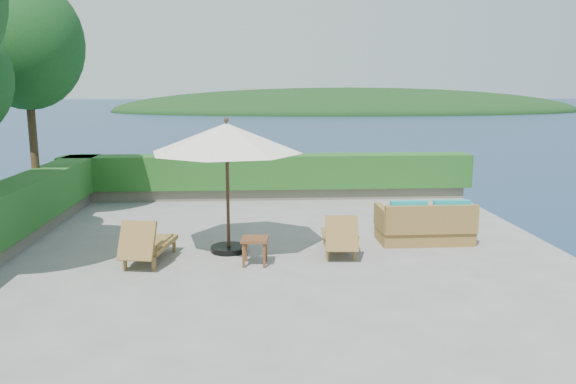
{
  "coord_description": "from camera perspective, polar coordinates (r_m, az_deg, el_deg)",
  "views": [
    {
      "loc": [
        -0.45,
        -11.32,
        3.37
      ],
      "look_at": [
        0.3,
        0.8,
        1.1
      ],
      "focal_mm": 35.0,
      "sensor_mm": 36.0,
      "label": 1
    }
  ],
  "objects": [
    {
      "name": "foundation",
      "position": [
        12.35,
        -1.19,
        -12.89
      ],
      "size": [
        12.0,
        12.0,
        3.0
      ],
      "primitive_type": "cube",
      "color": "#524A41",
      "rests_on": "ocean"
    },
    {
      "name": "offshore_island",
      "position": [
        153.58,
        6.07,
        8.17
      ],
      "size": [
        126.0,
        57.6,
        12.6
      ],
      "primitive_type": "ellipsoid",
      "color": "black",
      "rests_on": "ocean"
    },
    {
      "name": "lounge_left",
      "position": [
        11.26,
        -14.09,
        -5.09
      ],
      "size": [
        0.94,
        1.71,
        0.93
      ],
      "rotation": [
        0.0,
        0.0,
        -0.18
      ],
      "color": "brown",
      "rests_on": "ground"
    },
    {
      "name": "ocean",
      "position": [
        13.0,
        -1.16,
        -18.76
      ],
      "size": [
        600.0,
        600.0,
        0.0
      ],
      "primitive_type": "plane",
      "color": "#162646",
      "rests_on": "ground"
    },
    {
      "name": "ground",
      "position": [
        11.82,
        -1.22,
        -5.97
      ],
      "size": [
        12.0,
        12.0,
        0.0
      ],
      "primitive_type": "plane",
      "color": "gray",
      "rests_on": "ground"
    },
    {
      "name": "side_table",
      "position": [
        10.82,
        -3.39,
        -5.15
      ],
      "size": [
        0.55,
        0.55,
        0.53
      ],
      "rotation": [
        0.0,
        0.0,
        -0.11
      ],
      "color": "brown",
      "rests_on": "ground"
    },
    {
      "name": "lounge_right",
      "position": [
        11.53,
        5.27,
        -4.5
      ],
      "size": [
        0.78,
        1.6,
        0.9
      ],
      "rotation": [
        0.0,
        0.0,
        -0.08
      ],
      "color": "brown",
      "rests_on": "ground"
    },
    {
      "name": "tree_far",
      "position": [
        15.58,
        -25.13,
        13.43
      ],
      "size": [
        2.8,
        2.8,
        6.03
      ],
      "color": "#47331B",
      "rests_on": "ground"
    },
    {
      "name": "patio_umbrella",
      "position": [
        11.38,
        -6.25,
        5.35
      ],
      "size": [
        3.64,
        3.64,
        2.77
      ],
      "rotation": [
        0.0,
        0.0,
        -0.19
      ],
      "color": "black",
      "rests_on": "ground"
    },
    {
      "name": "hedge_far",
      "position": [
        17.11,
        -1.99,
        2.12
      ],
      "size": [
        12.4,
        0.9,
        1.0
      ],
      "primitive_type": "cube",
      "color": "#164E19",
      "rests_on": "planter_wall_far"
    },
    {
      "name": "planter_wall_left",
      "position": [
        12.84,
        -27.16,
        -5.0
      ],
      "size": [
        0.6,
        12.0,
        0.36
      ],
      "primitive_type": "cube",
      "color": "slate",
      "rests_on": "ground"
    },
    {
      "name": "planter_wall_far",
      "position": [
        17.22,
        -1.98,
        -0.09
      ],
      "size": [
        12.0,
        0.6,
        0.36
      ],
      "primitive_type": "cube",
      "color": "slate",
      "rests_on": "ground"
    },
    {
      "name": "wicker_loveseat",
      "position": [
        12.69,
        13.76,
        -3.31
      ],
      "size": [
        2.06,
        1.07,
        1.0
      ],
      "rotation": [
        0.0,
        0.0,
        0.01
      ],
      "color": "brown",
      "rests_on": "ground"
    }
  ]
}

